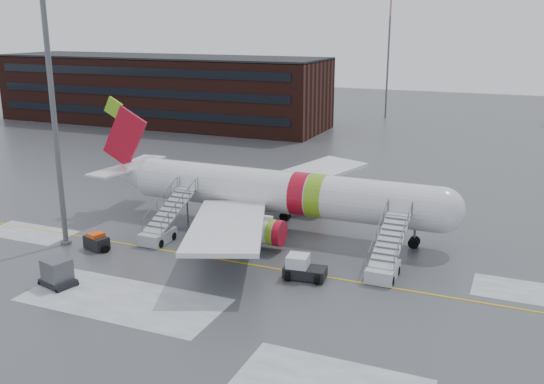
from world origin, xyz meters
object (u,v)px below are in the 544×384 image
at_px(airliner, 271,192).
at_px(baggage_tractor, 97,242).
at_px(light_mast_near, 50,80).
at_px(airstair_fwd, 385,261).
at_px(pushback_tug, 302,268).
at_px(uld_container, 57,273).
at_px(airstair_aft, 162,228).

relative_size(airliner, baggage_tractor, 12.30).
bearing_deg(baggage_tractor, light_mast_near, -179.09).
relative_size(airliner, airstair_fwd, 4.55).
xyz_separation_m(airstair_fwd, pushback_tug, (-5.43, -3.00, -0.29)).
height_order(airliner, uld_container, airliner).
bearing_deg(baggage_tractor, uld_container, -73.06).
relative_size(uld_container, baggage_tractor, 0.97).
bearing_deg(baggage_tractor, airliner, 43.73).
xyz_separation_m(airstair_fwd, light_mast_near, (-26.28, -4.15, 12.63)).
relative_size(pushback_tug, light_mast_near, 0.12).
height_order(airstair_aft, light_mast_near, light_mast_near).
relative_size(airliner, airstair_aft, 4.55).
height_order(airstair_fwd, uld_container, airstair_fwd).
bearing_deg(airstair_fwd, uld_container, -152.37).
bearing_deg(light_mast_near, pushback_tug, 3.16).
bearing_deg(uld_container, pushback_tug, 27.18).
distance_m(airliner, pushback_tug, 11.87).
xyz_separation_m(pushback_tug, uld_container, (-15.58, -8.00, 0.14)).
height_order(airstair_aft, pushback_tug, airstair_aft).
bearing_deg(pushback_tug, airstair_aft, 167.85).
distance_m(pushback_tug, baggage_tractor, 17.71).
height_order(airliner, pushback_tug, airliner).
bearing_deg(airliner, airstair_fwd, -28.59).
bearing_deg(light_mast_near, baggage_tractor, 0.91).
bearing_deg(uld_container, airstair_aft, 81.52).
xyz_separation_m(airstair_fwd, uld_container, (-21.01, -11.00, -0.15)).
bearing_deg(airstair_fwd, baggage_tractor, -169.93).
height_order(pushback_tug, baggage_tractor, pushback_tug).
distance_m(pushback_tug, uld_container, 17.51).
distance_m(airliner, airstair_aft, 10.13).
xyz_separation_m(pushback_tug, baggage_tractor, (-17.68, -1.10, -0.17)).
bearing_deg(airstair_aft, uld_container, -98.48).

